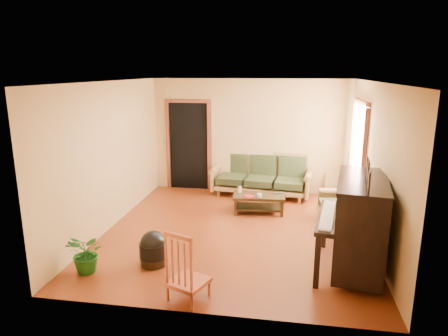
% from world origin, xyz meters
% --- Properties ---
extents(floor, '(5.00, 5.00, 0.00)m').
position_xyz_m(floor, '(0.00, 0.00, 0.00)').
color(floor, '#571F0B').
rests_on(floor, ground).
extents(doorway, '(1.08, 0.16, 2.05)m').
position_xyz_m(doorway, '(-1.45, 2.48, 1.02)').
color(doorway, black).
rests_on(doorway, floor).
extents(window, '(0.12, 1.36, 1.46)m').
position_xyz_m(window, '(2.21, 1.30, 1.50)').
color(window, white).
rests_on(window, right_wall).
extents(sofa, '(2.29, 1.18, 0.94)m').
position_xyz_m(sofa, '(0.30, 2.17, 0.47)').
color(sofa, olive).
rests_on(sofa, floor).
extents(coffee_table, '(1.05, 0.62, 0.37)m').
position_xyz_m(coffee_table, '(0.34, 1.05, 0.18)').
color(coffee_table, black).
rests_on(coffee_table, floor).
extents(armchair, '(0.84, 0.88, 0.81)m').
position_xyz_m(armchair, '(1.83, 0.75, 0.41)').
color(armchair, olive).
rests_on(armchair, floor).
extents(piano, '(1.12, 1.64, 1.35)m').
position_xyz_m(piano, '(1.90, -1.12, 0.67)').
color(piano, black).
rests_on(piano, floor).
extents(footstool, '(0.42, 0.42, 0.39)m').
position_xyz_m(footstool, '(-1.01, -1.42, 0.19)').
color(footstool, black).
rests_on(footstool, floor).
extents(red_chair, '(0.58, 0.60, 0.93)m').
position_xyz_m(red_chair, '(-0.28, -2.21, 0.46)').
color(red_chair, '#9C3B1C').
rests_on(red_chair, floor).
extents(leaning_frame, '(0.43, 0.11, 0.56)m').
position_xyz_m(leaning_frame, '(1.94, 2.40, 0.28)').
color(leaning_frame, gold).
rests_on(leaning_frame, floor).
extents(ceramic_crock, '(0.24, 0.24, 0.28)m').
position_xyz_m(ceramic_crock, '(2.08, 2.21, 0.14)').
color(ceramic_crock, '#304090').
rests_on(ceramic_crock, floor).
extents(potted_plant, '(0.67, 0.63, 0.59)m').
position_xyz_m(potted_plant, '(-1.84, -1.80, 0.29)').
color(potted_plant, '#185518').
rests_on(potted_plant, floor).
extents(book, '(0.27, 0.27, 0.02)m').
position_xyz_m(book, '(0.09, 0.84, 0.38)').
color(book, '#A61A16').
rests_on(book, coffee_table).
extents(candle, '(0.09, 0.09, 0.12)m').
position_xyz_m(candle, '(-0.06, 1.14, 0.43)').
color(candle, white).
rests_on(candle, coffee_table).
extents(glass_jar, '(0.12, 0.12, 0.06)m').
position_xyz_m(glass_jar, '(0.36, 0.91, 0.40)').
color(glass_jar, silver).
rests_on(glass_jar, coffee_table).
extents(remote, '(0.14, 0.08, 0.01)m').
position_xyz_m(remote, '(0.70, 1.15, 0.37)').
color(remote, black).
rests_on(remote, coffee_table).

